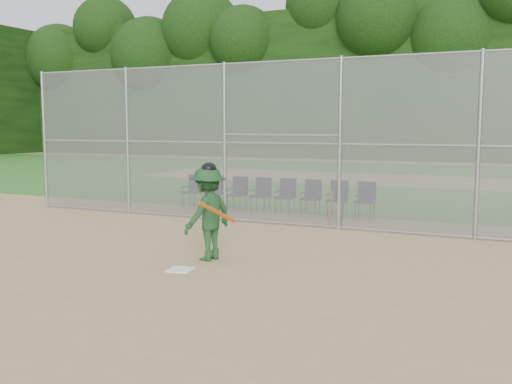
% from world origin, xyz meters
% --- Properties ---
extents(ground, '(100.00, 100.00, 0.00)m').
position_xyz_m(ground, '(0.00, 0.00, 0.00)').
color(ground, tan).
rests_on(ground, ground).
extents(grass_strip, '(100.00, 100.00, 0.00)m').
position_xyz_m(grass_strip, '(0.00, 18.00, 0.01)').
color(grass_strip, '#2C6F21').
rests_on(grass_strip, ground).
extents(dirt_patch_far, '(24.00, 24.00, 0.00)m').
position_xyz_m(dirt_patch_far, '(0.00, 18.00, 0.01)').
color(dirt_patch_far, tan).
rests_on(dirt_patch_far, ground).
extents(backstop_fence, '(16.09, 0.09, 4.00)m').
position_xyz_m(backstop_fence, '(0.00, 5.00, 2.07)').
color(backstop_fence, gray).
rests_on(backstop_fence, ground).
extents(treeline, '(81.00, 60.00, 11.00)m').
position_xyz_m(treeline, '(0.00, 20.00, 5.50)').
color(treeline, black).
rests_on(treeline, ground).
extents(home_plate, '(0.45, 0.45, 0.02)m').
position_xyz_m(home_plate, '(-0.36, 0.19, 0.01)').
color(home_plate, white).
rests_on(home_plate, ground).
extents(batter_at_plate, '(1.02, 1.38, 1.78)m').
position_xyz_m(batter_at_plate, '(-0.30, 1.06, 0.86)').
color(batter_at_plate, '#1C4621').
rests_on(batter_at_plate, ground).
extents(spare_bats, '(0.36, 0.28, 0.84)m').
position_xyz_m(spare_bats, '(0.82, 5.44, 0.42)').
color(spare_bats, '#D84C14').
rests_on(spare_bats, ground).
extents(chair_0, '(0.54, 0.52, 0.96)m').
position_xyz_m(chair_0, '(-4.03, 6.78, 0.48)').
color(chair_0, '#0F1139').
rests_on(chair_0, ground).
extents(chair_1, '(0.54, 0.52, 0.96)m').
position_xyz_m(chair_1, '(-3.29, 6.78, 0.48)').
color(chair_1, '#0F1139').
rests_on(chair_1, ground).
extents(chair_2, '(0.54, 0.52, 0.96)m').
position_xyz_m(chair_2, '(-2.54, 6.78, 0.48)').
color(chair_2, '#0F1139').
rests_on(chair_2, ground).
extents(chair_3, '(0.54, 0.52, 0.96)m').
position_xyz_m(chair_3, '(-1.80, 6.78, 0.48)').
color(chair_3, '#0F1139').
rests_on(chair_3, ground).
extents(chair_4, '(0.54, 0.52, 0.96)m').
position_xyz_m(chair_4, '(-1.05, 6.78, 0.48)').
color(chair_4, '#0F1139').
rests_on(chair_4, ground).
extents(chair_5, '(0.54, 0.52, 0.96)m').
position_xyz_m(chair_5, '(-0.31, 6.78, 0.48)').
color(chair_5, '#0F1139').
rests_on(chair_5, ground).
extents(chair_6, '(0.54, 0.52, 0.96)m').
position_xyz_m(chair_6, '(0.44, 6.78, 0.48)').
color(chair_6, '#0F1139').
rests_on(chair_6, ground).
extents(chair_7, '(0.54, 0.52, 0.96)m').
position_xyz_m(chair_7, '(1.18, 6.78, 0.48)').
color(chair_7, '#0F1139').
rests_on(chair_7, ground).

